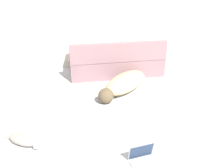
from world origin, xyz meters
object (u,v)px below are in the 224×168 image
couch (116,63)px  cat (23,140)px  dog (124,83)px  laptop_open (143,157)px

couch → cat: size_ratio=3.76×
dog → laptop_open: (-0.13, -2.01, -0.08)m
dog → cat: 2.20m
dog → laptop_open: dog is taller
cat → laptop_open: (1.51, -0.55, 0.01)m
couch → dog: 0.95m
cat → laptop_open: laptop_open is taller
dog → cat: dog is taller
couch → laptop_open: size_ratio=5.55×
cat → laptop_open: 1.60m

